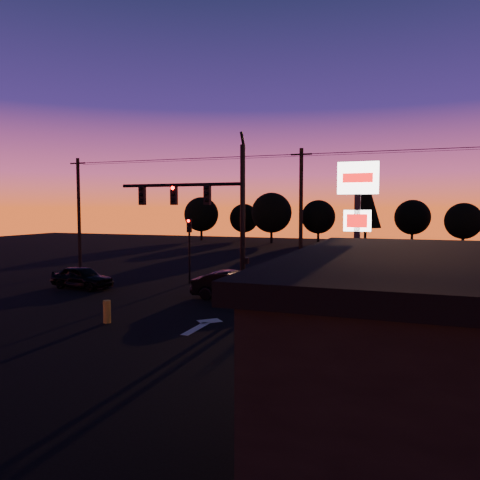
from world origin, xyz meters
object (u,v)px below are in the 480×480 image
Objects in this scene: traffic_signal_mast at (211,211)px; pylon_sign at (357,212)px; secondary_signal at (189,241)px; suv_parked at (437,355)px; car_right at (379,293)px; car_mid at (234,285)px; car_left at (82,277)px; bollard at (107,312)px.

traffic_signal_mast reaches higher than pylon_sign.
suv_parked is at bearing -41.21° from secondary_signal.
traffic_signal_mast is 1.26× the size of pylon_sign.
secondary_signal is at bearing -124.59° from car_right.
car_left is at bearing 87.33° from car_mid.
bollard is at bearing -128.88° from car_left.
pylon_sign is at bearing -132.67° from car_mid.
pylon_sign is 1.45× the size of car_mid.
bollard is 0.24× the size of car_left.
car_mid is at bearing 140.39° from pylon_sign.
pylon_sign is at bearing -102.64° from car_left.
secondary_signal is 4.35× the size of bollard.
pylon_sign reaches higher than car_mid.
bollard is at bearing 151.18° from car_mid.
car_right is 9.77m from suv_parked.
car_mid is 1.04× the size of suv_parked.
traffic_signal_mast is 9.19m from secondary_signal.
car_left is (-10.43, 3.45, -4.23)m from traffic_signal_mast.
traffic_signal_mast is 11.78m from car_left.
traffic_signal_mast is 1.97× the size of secondary_signal.
car_left reaches higher than suv_parked.
traffic_signal_mast is 7.52m from pylon_sign.
traffic_signal_mast reaches higher than car_mid.
car_left is (-17.53, 5.95, -4.20)m from pylon_sign.
pylon_sign is 5.86m from suv_parked.
car_left is 17.98m from car_right.
secondary_signal is (-4.90, 7.49, -2.07)m from traffic_signal_mast.
suv_parked is (14.74, -12.90, -2.24)m from secondary_signal.
secondary_signal is 0.93× the size of car_mid.
pylon_sign reaches higher than car_right.
traffic_signal_mast is 2.06× the size of car_left.
traffic_signal_mast is at bearing 160.64° from pylon_sign.
car_mid is 13.41m from suv_parked.
traffic_signal_mast reaches higher than bollard.
suv_parked is (13.37, -1.97, 0.13)m from bollard.
secondary_signal is 19.71m from suv_parked.
bollard is 13.39m from car_right.
car_mid reaches higher than car_right.
car_left is (-6.90, 6.90, 0.21)m from bollard.
bollard is (-3.53, -3.44, -4.44)m from traffic_signal_mast.
traffic_signal_mast is 5.46m from car_mid.
car_mid is at bearing -105.10° from car_right.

